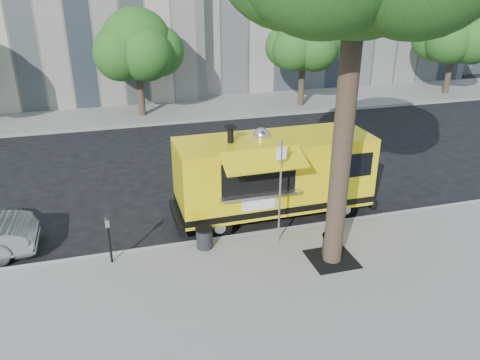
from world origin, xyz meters
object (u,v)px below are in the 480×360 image
at_px(far_tree_d, 456,32).
at_px(parking_meter, 109,234).
at_px(far_tree_c, 304,41).
at_px(trash_bin_right, 331,244).
at_px(far_tree_b, 137,44).
at_px(food_truck, 273,174).
at_px(trash_bin_left, 204,237).
at_px(sign_post, 280,186).

distance_m(far_tree_d, parking_meter, 25.38).
xyz_separation_m(far_tree_c, trash_bin_right, (-5.34, -14.97, -3.25)).
height_order(far_tree_b, food_truck, far_tree_b).
height_order(trash_bin_left, trash_bin_right, trash_bin_right).
distance_m(far_tree_b, far_tree_c, 9.01).
relative_size(far_tree_c, food_truck, 0.83).
relative_size(sign_post, trash_bin_left, 5.07).
xyz_separation_m(far_tree_b, far_tree_d, (19.00, -0.10, 0.06)).
height_order(far_tree_b, parking_meter, far_tree_b).
height_order(far_tree_d, sign_post, far_tree_d).
bearing_deg(food_truck, trash_bin_right, -76.57).
bearing_deg(far_tree_d, far_tree_b, 179.70).
bearing_deg(sign_post, food_truck, 76.28).
bearing_deg(food_truck, parking_meter, -163.68).
distance_m(sign_post, food_truck, 1.82).
distance_m(far_tree_b, far_tree_d, 19.00).
bearing_deg(far_tree_d, food_truck, -142.21).
distance_m(far_tree_d, food_truck, 20.43).
height_order(sign_post, parking_meter, sign_post).
bearing_deg(far_tree_b, parking_meter, -98.10).
bearing_deg(sign_post, trash_bin_right, -42.68).
bearing_deg(parking_meter, far_tree_b, 81.90).
xyz_separation_m(far_tree_b, trash_bin_right, (3.66, -15.27, -3.36)).
relative_size(far_tree_d, food_truck, 0.90).
height_order(far_tree_d, parking_meter, far_tree_d).
height_order(sign_post, food_truck, sign_post).
relative_size(far_tree_d, trash_bin_right, 9.48).
height_order(far_tree_b, sign_post, far_tree_b).
bearing_deg(far_tree_c, trash_bin_right, -109.62).
bearing_deg(far_tree_c, parking_meter, -128.66).
bearing_deg(sign_post, trash_bin_left, 173.08).
bearing_deg(far_tree_b, trash_bin_left, -88.00).
xyz_separation_m(far_tree_b, parking_meter, (-2.00, -14.05, -2.85)).
relative_size(trash_bin_left, trash_bin_right, 0.99).
relative_size(far_tree_d, trash_bin_left, 9.54).
bearing_deg(trash_bin_right, far_tree_b, 103.48).
height_order(far_tree_b, trash_bin_left, far_tree_b).
xyz_separation_m(far_tree_d, trash_bin_left, (-18.51, -13.90, -3.42)).
distance_m(far_tree_c, food_truck, 13.82).
bearing_deg(far_tree_c, far_tree_b, 178.09).
relative_size(far_tree_c, parking_meter, 3.90).
bearing_deg(food_truck, trash_bin_left, -150.03).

